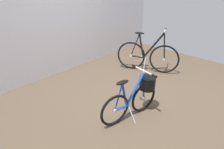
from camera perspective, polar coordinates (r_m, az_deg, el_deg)
name	(u,v)px	position (r m, az deg, el deg)	size (l,w,h in m)	color
ground_plane	(123,103)	(3.62, 3.35, -8.37)	(6.40, 6.40, 0.00)	brown
back_wall	(54,6)	(4.55, -16.63, 18.67)	(6.40, 0.10, 3.05)	silver
folding_bike_foreground	(136,95)	(3.17, 7.10, -5.82)	(1.11, 0.53, 0.79)	black
display_bike_left	(147,56)	(4.76, 10.22, 5.37)	(0.73, 1.35, 1.03)	black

